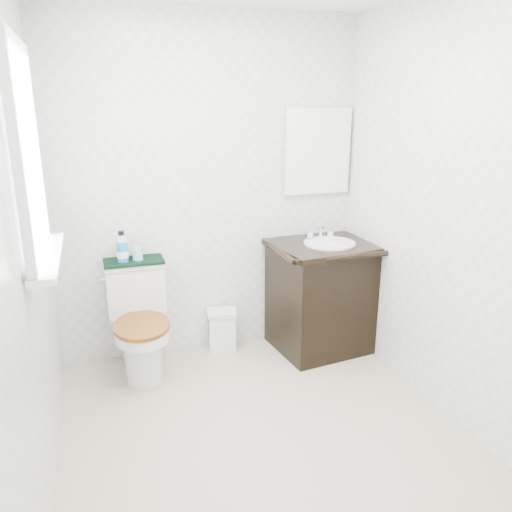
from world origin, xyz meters
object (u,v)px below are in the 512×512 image
mouthwash_bottle (122,248)px  toilet (140,326)px  trash_bin (222,329)px  cup (138,253)px  vanity (322,293)px

mouthwash_bottle → toilet: bearing=-56.1°
toilet → mouthwash_bottle: size_ratio=3.58×
toilet → mouthwash_bottle: 0.55m
trash_bin → mouthwash_bottle: size_ratio=1.48×
trash_bin → cup: 0.88m
toilet → vanity: size_ratio=0.82×
cup → mouthwash_bottle: bearing=-175.4°
toilet → cup: (0.03, 0.11, 0.48)m
toilet → mouthwash_bottle: mouthwash_bottle is taller
mouthwash_bottle → cup: bearing=4.6°
toilet → vanity: bearing=-2.9°
trash_bin → mouthwash_bottle: bearing=-177.8°
vanity → cup: 1.38m
toilet → trash_bin: (0.61, 0.13, -0.17)m
trash_bin → mouthwash_bottle: (-0.68, -0.03, 0.71)m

